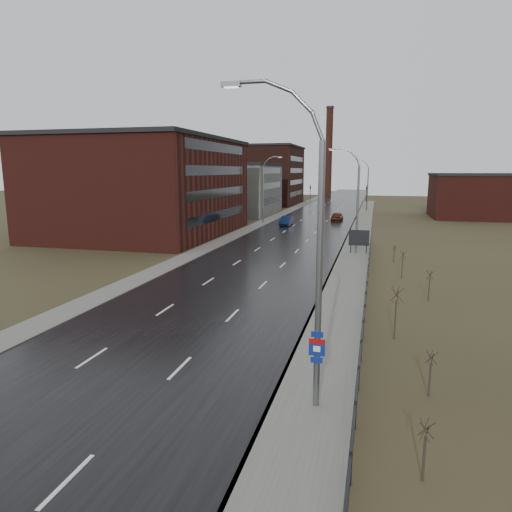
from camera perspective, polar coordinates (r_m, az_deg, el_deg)
The scene contains 26 objects.
ground at distance 19.82m, azimuth -20.83°, elevation -17.05°, with size 320.00×320.00×0.00m, color #2D2819.
road at distance 75.39m, azimuth 6.45°, elevation 3.74°, with size 14.00×300.00×0.06m, color black.
sidewalk_right at distance 49.94m, azimuth 12.07°, elevation 0.14°, with size 3.20×180.00×0.18m, color #595651.
curb_right at distance 50.02m, azimuth 10.33°, elevation 0.22°, with size 0.16×180.00×0.18m, color slate.
sidewalk_left at distance 76.98m, azimuth 0.39°, elevation 3.97°, with size 2.40×260.00×0.12m, color #595651.
warehouse_near at distance 67.07m, azimuth -13.65°, elevation 8.44°, with size 22.44×28.56×13.50m.
warehouse_mid at distance 96.52m, azimuth -2.64°, elevation 8.41°, with size 16.32×20.40×10.50m.
warehouse_far at distance 126.65m, azimuth -0.75°, elevation 10.07°, with size 26.52×24.48×15.50m.
building_right at distance 98.20m, azimuth 26.38°, elevation 6.78°, with size 18.36×16.32×8.50m.
smokestack at distance 165.07m, azimuth 9.09°, elevation 12.76°, with size 2.70×2.70×30.70m.
streetlight_main at distance 16.50m, azimuth 6.84°, elevation 0.36°, with size 3.91×0.29×12.11m.
streetlight_right_mid at distance 50.24m, azimuth 12.27°, elevation 6.81°, with size 3.36×0.28×11.35m.
streetlight_left at distance 78.34m, azimuth 1.12°, elevation 8.33°, with size 3.36×0.28×11.35m.
streetlight_right_far at distance 104.17m, azimuth 13.63°, elevation 8.61°, with size 3.36×0.28×11.35m.
guardrail at distance 33.45m, azimuth 13.63°, elevation -3.99°, with size 0.10×53.05×1.10m.
shrub_a at distance 15.17m, azimuth 20.33°, elevation -21.69°, with size 0.46×0.49×1.94m.
shrub_b at distance 20.08m, azimuth 20.94°, elevation -13.43°, with size 0.47×0.49×1.94m.
shrub_c at distance 25.70m, azimuth 17.06°, elevation -6.65°, with size 0.69×0.72×2.92m.
shrub_d at distance 34.05m, azimuth 20.85°, elevation -3.37°, with size 0.52×0.54×2.17m.
shrub_e at distance 40.15m, azimuth 17.83°, elevation -0.95°, with size 0.57×0.60×2.40m.
shrub_f at distance 47.25m, azimuth 16.89°, elevation 0.35°, with size 0.42×0.44×1.74m.
billboard at distance 50.16m, azimuth 12.75°, elevation 2.15°, with size 2.16×0.17×2.73m.
traffic_light_left at distance 135.46m, azimuth 6.82°, elevation 8.70°, with size 0.58×2.73×5.30m.
traffic_light_right at distance 134.19m, azimuth 13.68°, elevation 8.46°, with size 0.58×2.73×5.30m.
car_near at distance 75.63m, azimuth 3.85°, elevation 4.38°, with size 1.64×4.70×1.55m, color #0B1537.
car_far at distance 83.93m, azimuth 10.10°, elevation 4.87°, with size 1.88×4.68×1.59m, color #4B1B0C.
Camera 1 is at (10.65, -14.10, 8.98)m, focal length 32.00 mm.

